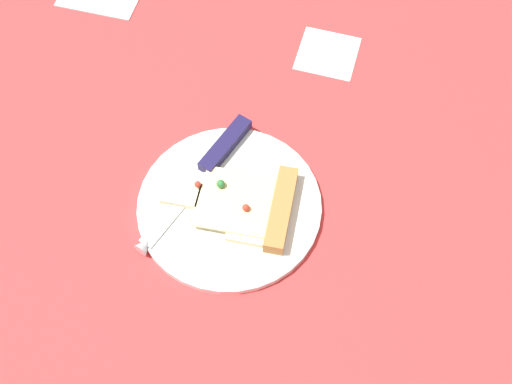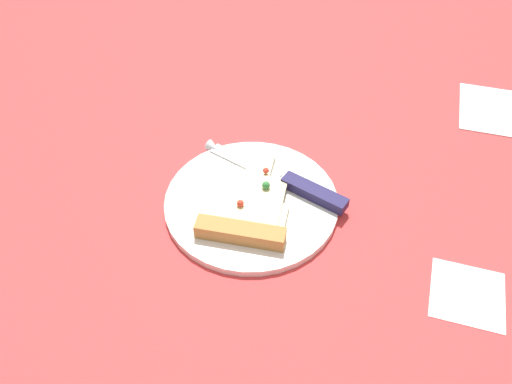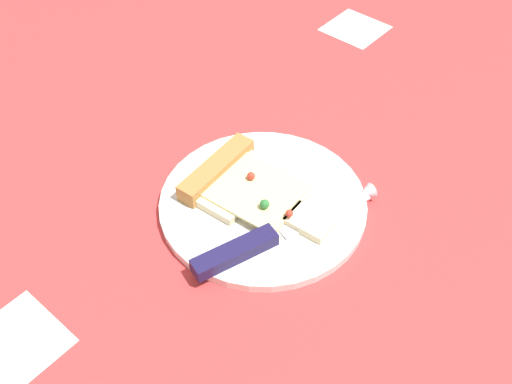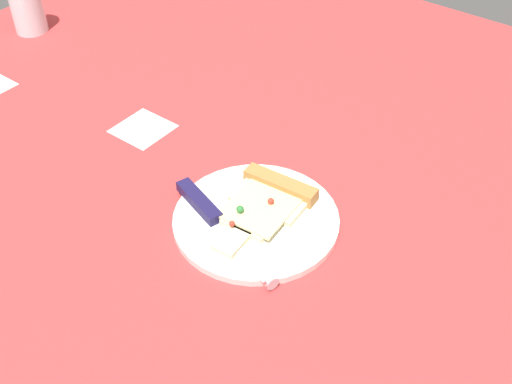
# 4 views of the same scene
# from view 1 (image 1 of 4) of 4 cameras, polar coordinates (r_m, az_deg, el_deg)

# --- Properties ---
(ground_plane) EXTENTS (1.60, 1.60, 0.03)m
(ground_plane) POSITION_cam_1_polar(r_m,az_deg,el_deg) (0.91, 1.56, 2.60)
(ground_plane) COLOR #D13838
(ground_plane) RESTS_ON ground
(plate) EXTENTS (0.25, 0.25, 0.01)m
(plate) POSITION_cam_1_polar(r_m,az_deg,el_deg) (0.85, -2.42, -1.27)
(plate) COLOR white
(plate) RESTS_ON ground_plane
(pizza_slice) EXTENTS (0.12, 0.18, 0.02)m
(pizza_slice) POSITION_cam_1_polar(r_m,az_deg,el_deg) (0.83, -0.69, -1.15)
(pizza_slice) COLOR beige
(pizza_slice) RESTS_ON plate
(knife) EXTENTS (0.23, 0.09, 0.02)m
(knife) POSITION_cam_1_polar(r_m,az_deg,el_deg) (0.87, -4.53, 2.09)
(knife) COLOR silver
(knife) RESTS_ON plate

